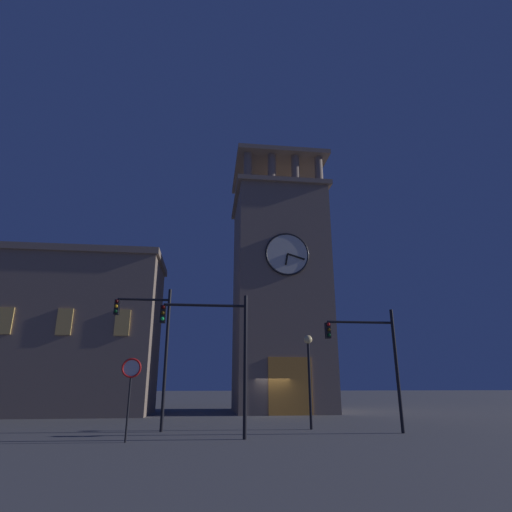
{
  "coord_description": "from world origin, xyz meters",
  "views": [
    {
      "loc": [
        4.77,
        30.41,
        2.17
      ],
      "look_at": [
        0.72,
        -3.89,
        13.0
      ],
      "focal_mm": 28.56,
      "sensor_mm": 36.0,
      "label": 1
    }
  ],
  "objects_px": {
    "street_lamp": "(309,361)",
    "traffic_signal_mid": "(373,351)",
    "adjacent_wing_building": "(25,331)",
    "traffic_signal_far": "(218,341)",
    "clocktower": "(279,293)",
    "traffic_signal_near": "(152,338)",
    "no_horn_sign": "(131,375)"
  },
  "relations": [
    {
      "from": "traffic_signal_mid",
      "to": "traffic_signal_far",
      "type": "xyz_separation_m",
      "value": [
        7.45,
        1.29,
        0.26
      ]
    },
    {
      "from": "street_lamp",
      "to": "clocktower",
      "type": "bearing_deg",
      "value": -93.49
    },
    {
      "from": "clocktower",
      "to": "no_horn_sign",
      "type": "bearing_deg",
      "value": 61.83
    },
    {
      "from": "no_horn_sign",
      "to": "clocktower",
      "type": "bearing_deg",
      "value": -118.17
    },
    {
      "from": "traffic_signal_near",
      "to": "adjacent_wing_building",
      "type": "bearing_deg",
      "value": -46.77
    },
    {
      "from": "street_lamp",
      "to": "traffic_signal_mid",
      "type": "bearing_deg",
      "value": 142.53
    },
    {
      "from": "clocktower",
      "to": "no_horn_sign",
      "type": "relative_size",
      "value": 7.76
    },
    {
      "from": "adjacent_wing_building",
      "to": "traffic_signal_far",
      "type": "relative_size",
      "value": 3.31
    },
    {
      "from": "adjacent_wing_building",
      "to": "no_horn_sign",
      "type": "distance_m",
      "value": 18.67
    },
    {
      "from": "traffic_signal_mid",
      "to": "no_horn_sign",
      "type": "relative_size",
      "value": 1.8
    },
    {
      "from": "traffic_signal_near",
      "to": "traffic_signal_far",
      "type": "relative_size",
      "value": 1.15
    },
    {
      "from": "traffic_signal_near",
      "to": "traffic_signal_far",
      "type": "distance_m",
      "value": 4.48
    },
    {
      "from": "traffic_signal_near",
      "to": "traffic_signal_mid",
      "type": "height_order",
      "value": "traffic_signal_near"
    },
    {
      "from": "clocktower",
      "to": "adjacent_wing_building",
      "type": "bearing_deg",
      "value": 5.42
    },
    {
      "from": "adjacent_wing_building",
      "to": "street_lamp",
      "type": "xyz_separation_m",
      "value": [
        -18.8,
        11.27,
        -2.65
      ]
    },
    {
      "from": "traffic_signal_far",
      "to": "no_horn_sign",
      "type": "height_order",
      "value": "traffic_signal_far"
    },
    {
      "from": "traffic_signal_mid",
      "to": "traffic_signal_far",
      "type": "distance_m",
      "value": 7.56
    },
    {
      "from": "traffic_signal_far",
      "to": "street_lamp",
      "type": "distance_m",
      "value": 5.87
    },
    {
      "from": "traffic_signal_far",
      "to": "no_horn_sign",
      "type": "xyz_separation_m",
      "value": [
        3.45,
        0.42,
        -1.45
      ]
    },
    {
      "from": "traffic_signal_far",
      "to": "adjacent_wing_building",
      "type": "bearing_deg",
      "value": -46.16
    },
    {
      "from": "traffic_signal_near",
      "to": "street_lamp",
      "type": "relative_size",
      "value": 1.48
    },
    {
      "from": "adjacent_wing_building",
      "to": "street_lamp",
      "type": "height_order",
      "value": "adjacent_wing_building"
    },
    {
      "from": "adjacent_wing_building",
      "to": "traffic_signal_mid",
      "type": "distance_m",
      "value": 25.34
    },
    {
      "from": "traffic_signal_near",
      "to": "traffic_signal_mid",
      "type": "xyz_separation_m",
      "value": [
        -10.66,
        1.82,
        -0.67
      ]
    },
    {
      "from": "traffic_signal_far",
      "to": "traffic_signal_near",
      "type": "bearing_deg",
      "value": -44.03
    },
    {
      "from": "traffic_signal_near",
      "to": "traffic_signal_mid",
      "type": "relative_size",
      "value": 1.2
    },
    {
      "from": "traffic_signal_mid",
      "to": "no_horn_sign",
      "type": "distance_m",
      "value": 11.09
    },
    {
      "from": "traffic_signal_near",
      "to": "traffic_signal_far",
      "type": "bearing_deg",
      "value": 135.97
    },
    {
      "from": "adjacent_wing_building",
      "to": "street_lamp",
      "type": "distance_m",
      "value": 22.07
    },
    {
      "from": "adjacent_wing_building",
      "to": "traffic_signal_mid",
      "type": "relative_size",
      "value": 3.46
    },
    {
      "from": "adjacent_wing_building",
      "to": "street_lamp",
      "type": "relative_size",
      "value": 4.27
    },
    {
      "from": "traffic_signal_near",
      "to": "street_lamp",
      "type": "bearing_deg",
      "value": -178.42
    }
  ]
}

